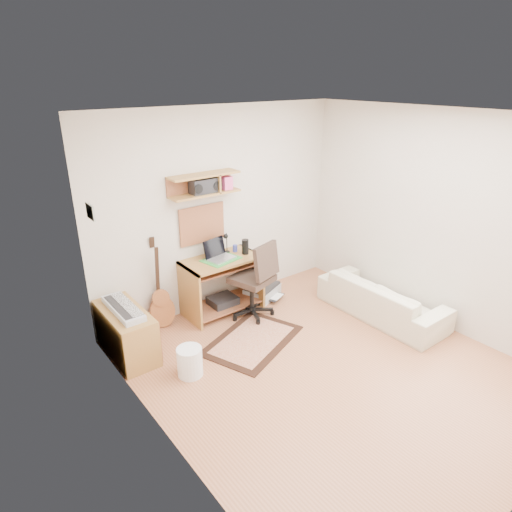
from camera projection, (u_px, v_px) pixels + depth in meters
floor at (326, 369)px, 4.77m from camera, size 3.60×4.00×0.01m
ceiling at (345, 115)px, 3.78m from camera, size 3.60×4.00×0.01m
back_wall at (220, 210)px, 5.75m from camera, size 3.60×0.01×2.60m
left_wall at (164, 314)px, 3.26m from camera, size 0.01×4.00×2.60m
right_wall at (440, 221)px, 5.29m from camera, size 0.01×4.00×2.60m
wall_shelf at (204, 184)px, 5.33m from camera, size 0.90×0.25×0.26m
cork_board at (202, 224)px, 5.61m from camera, size 0.64×0.03×0.49m
wall_photo at (90, 212)px, 4.21m from camera, size 0.02×0.20×0.15m
desk at (222, 285)px, 5.79m from camera, size 1.00×0.55×0.75m
laptop at (221, 250)px, 5.57m from camera, size 0.40×0.40×0.26m
speaker at (245, 247)px, 5.76m from camera, size 0.09×0.09×0.20m
desk_lamp at (227, 242)px, 5.80m from camera, size 0.09×0.09×0.28m
pencil_cup at (235, 248)px, 5.86m from camera, size 0.06×0.06×0.09m
boombox at (205, 186)px, 5.33m from camera, size 0.36×0.17×0.19m
rug at (252, 340)px, 5.26m from camera, size 1.37×1.15×0.02m
task_chair at (252, 279)px, 5.63m from camera, size 0.66×0.66×1.04m
cabinet at (126, 333)px, 4.92m from camera, size 0.40×0.90×0.55m
music_keyboard at (123, 308)px, 4.80m from camera, size 0.23×0.72×0.06m
guitar at (160, 284)px, 5.36m from camera, size 0.34×0.25×1.16m
waste_basket at (190, 362)px, 4.62m from camera, size 0.30×0.30×0.32m
printer at (262, 291)px, 6.26m from camera, size 0.57×0.52×0.18m
sofa at (383, 293)px, 5.69m from camera, size 0.49×1.69×0.66m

